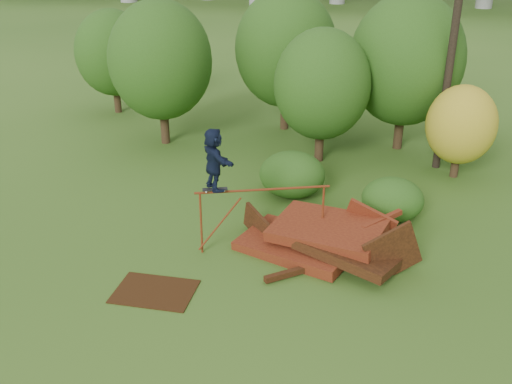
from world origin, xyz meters
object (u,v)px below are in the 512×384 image
(scrap_pile, at_px, (323,240))
(utility_pole, at_px, (455,28))
(skater, at_px, (214,159))
(flat_plate, at_px, (155,291))

(scrap_pile, distance_m, utility_pole, 9.49)
(skater, bearing_deg, utility_pole, -77.65)
(skater, relative_size, flat_plate, 0.86)
(scrap_pile, xyz_separation_m, flat_plate, (-3.64, -3.01, -0.42))
(scrap_pile, distance_m, skater, 3.74)
(flat_plate, bearing_deg, skater, 71.37)
(scrap_pile, relative_size, utility_pole, 0.52)
(scrap_pile, relative_size, flat_plate, 2.68)
(scrap_pile, height_order, utility_pole, utility_pole)
(scrap_pile, bearing_deg, flat_plate, -140.41)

